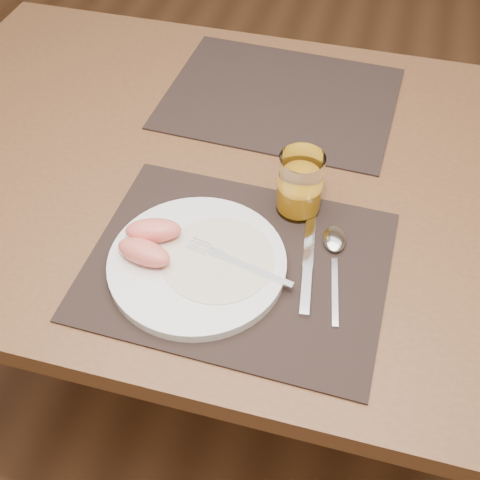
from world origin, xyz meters
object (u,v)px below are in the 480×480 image
at_px(table, 253,203).
at_px(plate, 197,263).
at_px(placemat_far, 280,98).
at_px(juice_glass, 300,187).
at_px(fork, 231,259).
at_px(knife, 308,267).
at_px(spoon, 334,246).
at_px(placemat_near, 238,264).

xyz_separation_m(table, plate, (-0.03, -0.24, 0.10)).
xyz_separation_m(placemat_far, juice_glass, (0.10, -0.30, 0.05)).
distance_m(fork, knife, 0.12).
bearing_deg(plate, spoon, 24.80).
relative_size(fork, juice_glass, 1.59).
xyz_separation_m(placemat_far, fork, (0.02, -0.45, 0.02)).
relative_size(placemat_near, knife, 2.04).
bearing_deg(placemat_far, plate, -93.35).
relative_size(placemat_near, spoon, 2.34).
bearing_deg(placemat_near, placemat_far, 93.96).
xyz_separation_m(fork, knife, (0.11, 0.03, -0.02)).
bearing_deg(fork, plate, -165.73).
height_order(plate, fork, fork).
height_order(placemat_near, spoon, spoon).
bearing_deg(juice_glass, plate, -126.93).
height_order(table, knife, knife).
bearing_deg(placemat_far, placemat_near, -86.04).
bearing_deg(fork, table, 95.25).
bearing_deg(knife, fork, -165.71).
bearing_deg(juice_glass, fork, -116.05).
relative_size(fork, spoon, 0.90).
height_order(placemat_far, fork, fork).
distance_m(table, spoon, 0.24).
relative_size(placemat_near, fork, 2.59).
bearing_deg(placemat_near, spoon, 26.51).
height_order(placemat_near, plate, plate).
bearing_deg(knife, placemat_near, -169.31).
bearing_deg(placemat_far, table, -89.78).
relative_size(knife, juice_glass, 2.01).
relative_size(table, knife, 6.36).
bearing_deg(juice_glass, knife, -71.93).
bearing_deg(spoon, table, 137.83).
bearing_deg(table, juice_glass, -39.76).
bearing_deg(table, placemat_far, 90.22).
xyz_separation_m(fork, juice_glass, (0.07, 0.15, 0.03)).
relative_size(spoon, juice_glass, 1.76).
relative_size(placemat_near, placemat_far, 1.00).
bearing_deg(spoon, knife, -123.97).
relative_size(knife, spoon, 1.15).
height_order(table, placemat_near, placemat_near).
relative_size(placemat_far, plate, 1.67).
distance_m(knife, juice_glass, 0.14).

